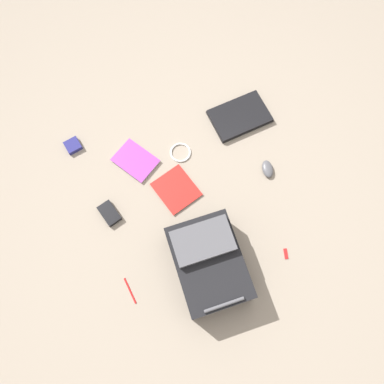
{
  "coord_description": "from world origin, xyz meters",
  "views": [
    {
      "loc": [
        0.23,
        0.57,
        1.97
      ],
      "look_at": [
        -0.01,
        -0.02,
        0.02
      ],
      "focal_mm": 34.74,
      "sensor_mm": 36.0,
      "label": 1
    }
  ],
  "objects_px": {
    "laptop": "(240,116)",
    "pen_black": "(130,291)",
    "book_red": "(135,161)",
    "book_manual": "(176,189)",
    "backpack": "(208,263)",
    "power_brick": "(109,213)",
    "usb_stick": "(286,254)",
    "earbud_pouch": "(73,146)",
    "cable_coil": "(180,152)",
    "computer_mouse": "(268,169)"
  },
  "relations": [
    {
      "from": "computer_mouse",
      "to": "earbud_pouch",
      "type": "relative_size",
      "value": 1.27
    },
    {
      "from": "backpack",
      "to": "pen_black",
      "type": "relative_size",
      "value": 3.37
    },
    {
      "from": "laptop",
      "to": "pen_black",
      "type": "height_order",
      "value": "laptop"
    },
    {
      "from": "backpack",
      "to": "computer_mouse",
      "type": "distance_m",
      "value": 0.64
    },
    {
      "from": "earbud_pouch",
      "to": "computer_mouse",
      "type": "bearing_deg",
      "value": 150.3
    },
    {
      "from": "earbud_pouch",
      "to": "usb_stick",
      "type": "xyz_separation_m",
      "value": [
        -0.86,
        1.03,
        -0.01
      ]
    },
    {
      "from": "computer_mouse",
      "to": "cable_coil",
      "type": "xyz_separation_m",
      "value": [
        0.42,
        -0.29,
        -0.01
      ]
    },
    {
      "from": "laptop",
      "to": "computer_mouse",
      "type": "height_order",
      "value": "computer_mouse"
    },
    {
      "from": "cable_coil",
      "to": "laptop",
      "type": "bearing_deg",
      "value": -168.9
    },
    {
      "from": "laptop",
      "to": "book_manual",
      "type": "xyz_separation_m",
      "value": [
        0.52,
        0.28,
        -0.01
      ]
    },
    {
      "from": "backpack",
      "to": "earbud_pouch",
      "type": "relative_size",
      "value": 5.74
    },
    {
      "from": "laptop",
      "to": "computer_mouse",
      "type": "relative_size",
      "value": 3.32
    },
    {
      "from": "book_manual",
      "to": "computer_mouse",
      "type": "bearing_deg",
      "value": 170.75
    },
    {
      "from": "laptop",
      "to": "computer_mouse",
      "type": "bearing_deg",
      "value": 90.81
    },
    {
      "from": "book_red",
      "to": "usb_stick",
      "type": "height_order",
      "value": "book_red"
    },
    {
      "from": "earbud_pouch",
      "to": "laptop",
      "type": "bearing_deg",
      "value": 168.88
    },
    {
      "from": "book_red",
      "to": "earbud_pouch",
      "type": "xyz_separation_m",
      "value": [
        0.3,
        -0.22,
        0.01
      ]
    },
    {
      "from": "book_manual",
      "to": "usb_stick",
      "type": "distance_m",
      "value": 0.69
    },
    {
      "from": "book_red",
      "to": "book_manual",
      "type": "xyz_separation_m",
      "value": [
        -0.15,
        0.25,
        -0.0
      ]
    },
    {
      "from": "power_brick",
      "to": "pen_black",
      "type": "height_order",
      "value": "power_brick"
    },
    {
      "from": "backpack",
      "to": "power_brick",
      "type": "distance_m",
      "value": 0.6
    },
    {
      "from": "backpack",
      "to": "power_brick",
      "type": "bearing_deg",
      "value": -49.69
    },
    {
      "from": "book_manual",
      "to": "power_brick",
      "type": "bearing_deg",
      "value": -1.01
    },
    {
      "from": "book_red",
      "to": "book_manual",
      "type": "bearing_deg",
      "value": 121.34
    },
    {
      "from": "book_red",
      "to": "computer_mouse",
      "type": "distance_m",
      "value": 0.76
    },
    {
      "from": "book_manual",
      "to": "backpack",
      "type": "bearing_deg",
      "value": 89.98
    },
    {
      "from": "book_red",
      "to": "pen_black",
      "type": "bearing_deg",
      "value": 68.25
    },
    {
      "from": "backpack",
      "to": "power_brick",
      "type": "relative_size",
      "value": 3.67
    },
    {
      "from": "backpack",
      "to": "laptop",
      "type": "bearing_deg",
      "value": -125.34
    },
    {
      "from": "backpack",
      "to": "earbud_pouch",
      "type": "xyz_separation_m",
      "value": [
        0.46,
        -0.92,
        -0.08
      ]
    },
    {
      "from": "pen_black",
      "to": "cable_coil",
      "type": "bearing_deg",
      "value": -130.25
    },
    {
      "from": "cable_coil",
      "to": "computer_mouse",
      "type": "bearing_deg",
      "value": 145.56
    },
    {
      "from": "laptop",
      "to": "usb_stick",
      "type": "bearing_deg",
      "value": 82.4
    },
    {
      "from": "pen_black",
      "to": "computer_mouse",
      "type": "bearing_deg",
      "value": -160.47
    },
    {
      "from": "laptop",
      "to": "backpack",
      "type": "bearing_deg",
      "value": 54.66
    },
    {
      "from": "backpack",
      "to": "cable_coil",
      "type": "relative_size",
      "value": 3.92
    },
    {
      "from": "book_red",
      "to": "cable_coil",
      "type": "distance_m",
      "value": 0.26
    },
    {
      "from": "backpack",
      "to": "computer_mouse",
      "type": "xyz_separation_m",
      "value": [
        -0.52,
        -0.36,
        -0.08
      ]
    },
    {
      "from": "backpack",
      "to": "book_manual",
      "type": "xyz_separation_m",
      "value": [
        -0.0,
        -0.45,
        -0.09
      ]
    },
    {
      "from": "book_manual",
      "to": "earbud_pouch",
      "type": "height_order",
      "value": "earbud_pouch"
    },
    {
      "from": "pen_black",
      "to": "earbud_pouch",
      "type": "bearing_deg",
      "value": -87.69
    },
    {
      "from": "usb_stick",
      "to": "earbud_pouch",
      "type": "bearing_deg",
      "value": -49.95
    },
    {
      "from": "book_manual",
      "to": "power_brick",
      "type": "relative_size",
      "value": 2.09
    },
    {
      "from": "backpack",
      "to": "book_manual",
      "type": "height_order",
      "value": "backpack"
    },
    {
      "from": "backpack",
      "to": "usb_stick",
      "type": "relative_size",
      "value": 8.62
    },
    {
      "from": "pen_black",
      "to": "book_manual",
      "type": "bearing_deg",
      "value": -134.97
    },
    {
      "from": "book_manual",
      "to": "power_brick",
      "type": "xyz_separation_m",
      "value": [
        0.39,
        -0.01,
        0.01
      ]
    },
    {
      "from": "pen_black",
      "to": "backpack",
      "type": "bearing_deg",
      "value": 175.94
    },
    {
      "from": "power_brick",
      "to": "earbud_pouch",
      "type": "xyz_separation_m",
      "value": [
        0.07,
        -0.47,
        -0.0
      ]
    },
    {
      "from": "book_manual",
      "to": "computer_mouse",
      "type": "relative_size",
      "value": 2.57
    }
  ]
}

